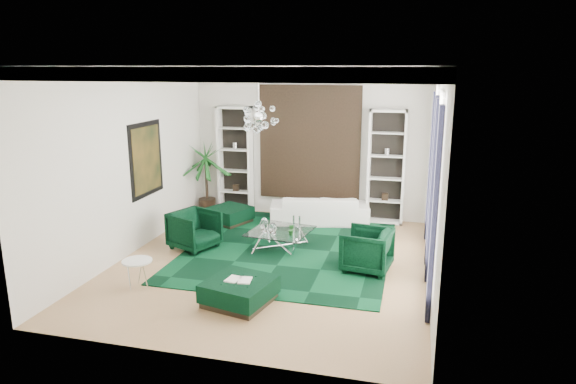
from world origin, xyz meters
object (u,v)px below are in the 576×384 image
(sofa, at_px, (319,209))
(ottoman_front, at_px, (239,292))
(armchair_right, at_px, (367,250))
(palm, at_px, (206,169))
(ottoman_side, at_px, (229,215))
(side_table, at_px, (138,274))
(armchair_left, at_px, (195,230))
(coffee_table, at_px, (280,240))

(sofa, bearing_deg, ottoman_front, 72.28)
(armchair_right, distance_m, palm, 5.41)
(ottoman_side, bearing_deg, ottoman_front, -67.28)
(sofa, distance_m, armchair_right, 3.13)
(side_table, bearing_deg, armchair_left, 86.79)
(side_table, height_order, palm, palm)
(sofa, bearing_deg, armchair_left, 35.11)
(sofa, bearing_deg, side_table, 50.26)
(ottoman_side, bearing_deg, palm, 141.82)
(armchair_right, height_order, ottoman_front, armchair_right)
(armchair_right, relative_size, side_table, 1.72)
(armchair_right, bearing_deg, side_table, -56.48)
(ottoman_front, bearing_deg, ottoman_side, 112.72)
(armchair_right, xyz_separation_m, palm, (-4.49, 2.91, 0.79))
(sofa, xyz_separation_m, armchair_right, (1.45, -2.77, 0.06))
(sofa, relative_size, side_table, 4.60)
(coffee_table, height_order, side_table, side_table)
(side_table, bearing_deg, sofa, 62.73)
(coffee_table, bearing_deg, side_table, -127.05)
(ottoman_front, distance_m, palm, 5.58)
(coffee_table, relative_size, ottoman_front, 1.20)
(ottoman_side, distance_m, palm, 1.50)
(armchair_left, height_order, armchair_right, same)
(ottoman_front, bearing_deg, side_table, 176.19)
(armchair_left, bearing_deg, sofa, -20.16)
(armchair_right, relative_size, ottoman_front, 0.89)
(armchair_right, bearing_deg, ottoman_front, -36.10)
(coffee_table, bearing_deg, armchair_left, -167.27)
(sofa, height_order, armchair_right, armchair_right)
(armchair_left, height_order, palm, palm)
(armchair_left, bearing_deg, armchair_right, -72.85)
(armchair_left, distance_m, palm, 2.82)
(ottoman_front, bearing_deg, sofa, 84.75)
(side_table, bearing_deg, ottoman_side, 87.33)
(armchair_right, height_order, palm, palm)
(ottoman_side, xyz_separation_m, palm, (-0.88, 0.69, 1.00))
(armchair_left, xyz_separation_m, armchair_right, (3.68, -0.33, 0.00))
(sofa, height_order, coffee_table, sofa)
(sofa, bearing_deg, ottoman_side, 1.79)
(armchair_right, height_order, ottoman_side, armchair_right)
(sofa, height_order, armchair_left, armchair_left)
(sofa, height_order, ottoman_front, sofa)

